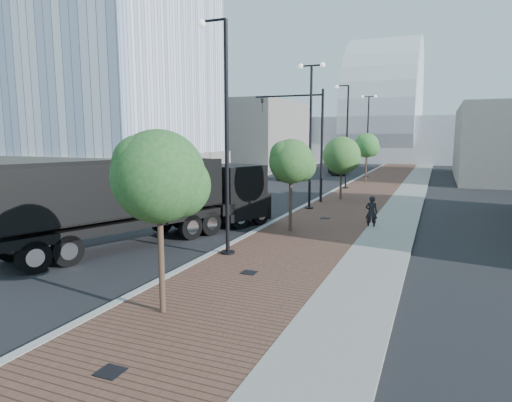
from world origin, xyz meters
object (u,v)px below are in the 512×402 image
at_px(dark_car_mid, 292,174).
at_px(pedestrian, 371,212).
at_px(white_sedan, 223,199).
at_px(dump_truck, 183,203).

distance_m(dark_car_mid, pedestrian, 25.81).
bearing_deg(pedestrian, dark_car_mid, -70.23).
bearing_deg(dark_car_mid, pedestrian, -55.98).
relative_size(dark_car_mid, pedestrian, 2.73).
xyz_separation_m(white_sedan, dark_car_mid, (-2.09, 20.85, -0.06)).
xyz_separation_m(dump_truck, white_sedan, (-1.36, 6.97, -0.85)).
bearing_deg(dump_truck, dark_car_mid, 117.42).
bearing_deg(white_sedan, dark_car_mid, 92.81).
height_order(white_sedan, dark_car_mid, white_sedan).
distance_m(dump_truck, pedestrian, 9.67).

